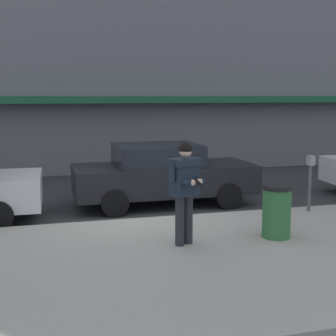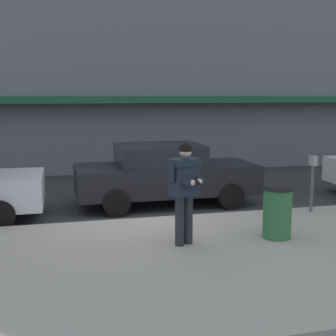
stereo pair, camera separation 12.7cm
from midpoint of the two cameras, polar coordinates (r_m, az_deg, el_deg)
ground_plane at (r=10.34m, az=-3.31°, el=-6.55°), size 80.00×80.00×0.00m
sidewalk at (r=7.96m, az=7.85°, el=-10.84°), size 32.00×5.30×0.14m
curb_paint_line at (r=10.61m, az=1.99°, el=-6.12°), size 28.00×0.12×0.01m
parked_sedan_mid at (r=11.74m, az=-0.09°, el=-0.72°), size 4.52×1.96×1.54m
man_texting_on_phone at (r=8.09m, az=2.49°, el=-1.78°), size 0.62×0.65×1.81m
parking_meter at (r=10.96m, az=17.52°, el=-0.87°), size 0.12×0.18×1.27m
trash_bin at (r=8.85m, az=13.58°, el=-5.18°), size 0.55×0.55×0.98m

